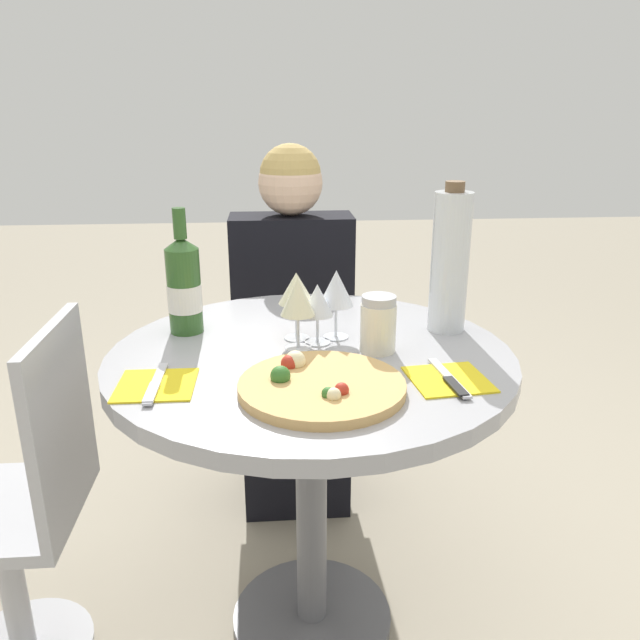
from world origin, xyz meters
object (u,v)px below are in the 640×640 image
(pizza_large, at_px, (320,385))
(tall_carafe, at_px, (450,262))
(wine_bottle, at_px, (184,286))
(seated_diner, at_px, (294,341))
(chair_empty_side, at_px, (25,509))
(chair_behind_diner, at_px, (293,361))
(dining_table, at_px, (311,406))

(pizza_large, relative_size, tall_carafe, 0.90)
(pizza_large, height_order, tall_carafe, tall_carafe)
(pizza_large, bearing_deg, wine_bottle, 129.33)
(seated_diner, relative_size, chair_empty_side, 1.39)
(pizza_large, xyz_separation_m, tall_carafe, (0.33, 0.32, 0.16))
(tall_carafe, bearing_deg, pizza_large, -136.03)
(chair_empty_side, relative_size, tall_carafe, 2.36)
(wine_bottle, bearing_deg, seated_diner, 61.13)
(seated_diner, height_order, wine_bottle, seated_diner)
(chair_behind_diner, distance_m, seated_diner, 0.18)
(chair_empty_side, xyz_separation_m, tall_carafe, (0.99, 0.16, 0.52))
(wine_bottle, height_order, tall_carafe, tall_carafe)
(chair_empty_side, height_order, pizza_large, chair_empty_side)
(chair_empty_side, height_order, wine_bottle, wine_bottle)
(dining_table, bearing_deg, tall_carafe, 19.33)
(wine_bottle, bearing_deg, chair_behind_diner, 66.28)
(wine_bottle, bearing_deg, tall_carafe, -3.24)
(seated_diner, height_order, pizza_large, seated_diner)
(wine_bottle, bearing_deg, chair_empty_side, -151.85)
(seated_diner, bearing_deg, chair_empty_side, 47.33)
(dining_table, relative_size, chair_behind_diner, 1.07)
(pizza_large, xyz_separation_m, wine_bottle, (-0.29, 0.36, 0.10))
(seated_diner, bearing_deg, chair_behind_diner, -90.00)
(pizza_large, height_order, wine_bottle, wine_bottle)
(chair_behind_diner, bearing_deg, chair_empty_side, 52.08)
(dining_table, distance_m, chair_empty_side, 0.69)
(dining_table, height_order, wine_bottle, wine_bottle)
(dining_table, bearing_deg, seated_diner, 91.33)
(dining_table, xyz_separation_m, wine_bottle, (-0.29, 0.15, 0.25))
(dining_table, height_order, chair_empty_side, chair_empty_side)
(dining_table, xyz_separation_m, pizza_large, (0.00, -0.20, 0.15))
(chair_empty_side, bearing_deg, wine_bottle, -61.85)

